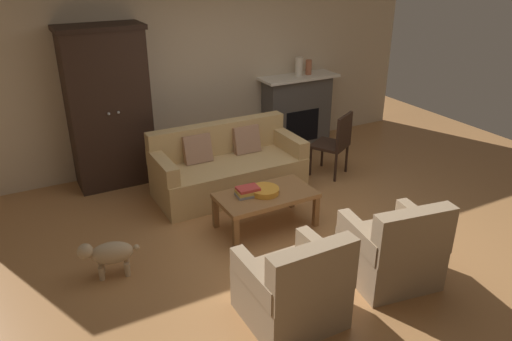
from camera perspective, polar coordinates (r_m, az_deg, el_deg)
The scene contains 14 objects.
ground_plane at distance 5.62m, azimuth 3.95°, elevation -6.93°, with size 9.60×9.60×0.00m, color #B27A47.
back_wall at distance 7.24m, azimuth -6.72°, elevation 12.14°, with size 7.20×0.10×2.80m, color beige.
fireplace at distance 7.93m, azimuth 4.78°, elevation 7.09°, with size 1.26×0.48×1.12m.
armoire at distance 6.63m, azimuth -16.79°, elevation 6.99°, with size 1.06×0.57×2.09m.
couch at distance 6.36m, azimuth -3.33°, elevation 0.22°, with size 1.92×0.85×0.86m.
coffee_table at distance 5.51m, azimuth 1.17°, elevation -3.20°, with size 1.10×0.60×0.42m.
fruit_bowl at distance 5.47m, azimuth 1.01°, elevation -2.36°, with size 0.33×0.33×0.07m, color orange.
book_stack at distance 5.42m, azimuth -1.00°, elevation -2.46°, with size 0.27×0.20×0.10m.
mantel_vase_cream at distance 7.74m, azimuth 5.03°, elevation 11.96°, with size 0.12×0.12×0.29m, color beige.
mantel_vase_terracotta at distance 7.84m, azimuth 6.15°, elevation 11.88°, with size 0.09×0.09×0.23m, color #A86042.
armchair_near_left at distance 4.22m, azimuth 4.36°, elevation -13.67°, with size 0.78×0.77×0.88m.
armchair_near_right at distance 4.85m, azimuth 15.60°, elevation -9.03°, with size 0.88×0.88×0.88m.
side_chair_wooden at distance 6.82m, azimuth 9.29°, elevation 3.43°, with size 0.60×0.60×0.90m.
dog at distance 4.97m, azimuth -16.78°, elevation -9.26°, with size 0.56×0.28×0.39m.
Camera 1 is at (-2.62, -4.03, 2.91)m, focal length 34.35 mm.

